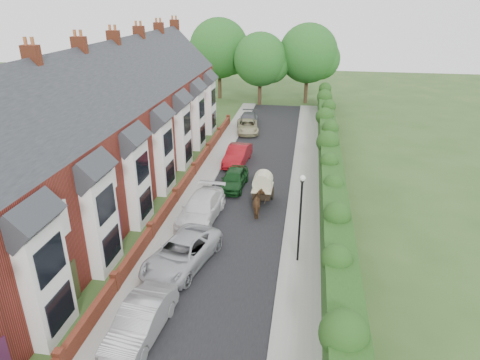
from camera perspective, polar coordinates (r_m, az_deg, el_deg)
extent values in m
plane|color=#2D4C1E|center=(21.21, -2.37, -16.02)|extent=(140.00, 140.00, 0.00)
cube|color=black|center=(30.44, 0.80, -2.80)|extent=(6.00, 58.00, 0.02)
cube|color=gray|center=(30.16, 8.54, -3.24)|extent=(2.20, 58.00, 0.12)
cube|color=gray|center=(31.15, -6.23, -2.20)|extent=(1.70, 58.00, 0.12)
cube|color=#979892|center=(30.17, 6.54, -3.10)|extent=(0.18, 58.00, 0.13)
cube|color=#979892|center=(30.96, -4.80, -2.30)|extent=(0.18, 58.00, 0.13)
cube|color=#143711|center=(29.71, 12.14, -1.40)|extent=(1.50, 58.00, 2.50)
cube|color=maroon|center=(31.46, -18.76, 3.21)|extent=(8.00, 40.00, 6.50)
cube|color=#24272B|center=(30.56, -19.55, 8.93)|extent=(8.00, 40.20, 8.00)
cube|color=white|center=(19.67, -24.31, -12.51)|extent=(0.70, 2.40, 5.20)
cube|color=black|center=(20.18, -22.81, -15.48)|extent=(0.06, 1.80, 1.60)
cube|color=black|center=(18.84, -23.96, -9.73)|extent=(0.06, 1.80, 1.60)
cube|color=#24272B|center=(18.27, -26.25, -4.71)|extent=(1.70, 2.60, 1.70)
cube|color=#3F2D2D|center=(22.09, -21.43, -12.65)|extent=(0.08, 0.90, 2.10)
cube|color=white|center=(20.32, -22.92, -5.10)|extent=(0.12, 1.20, 1.60)
cube|color=white|center=(23.26, -17.87, -5.67)|extent=(0.70, 2.40, 5.20)
cube|color=black|center=(23.69, -16.71, -8.30)|extent=(0.06, 1.80, 1.60)
cube|color=black|center=(22.56, -17.41, -3.10)|extent=(0.06, 1.80, 1.60)
cube|color=#24272B|center=(22.09, -19.17, 1.21)|extent=(1.70, 2.60, 1.70)
cube|color=#3F2D2D|center=(25.75, -16.05, -6.41)|extent=(0.08, 0.90, 2.10)
cube|color=white|center=(24.23, -16.99, 0.38)|extent=(0.12, 1.20, 1.60)
cube|color=white|center=(27.30, -13.35, -0.69)|extent=(0.70, 2.40, 5.20)
cube|color=black|center=(27.66, -12.41, -3.02)|extent=(0.06, 1.80, 1.60)
cube|color=black|center=(26.70, -12.86, 1.60)|extent=(0.06, 1.80, 1.60)
cube|color=#24272B|center=(26.30, -14.26, 5.30)|extent=(1.70, 2.60, 1.70)
cube|color=#3F2D2D|center=(29.80, -12.16, -1.74)|extent=(0.08, 0.90, 2.10)
cube|color=white|center=(28.48, -12.78, 4.28)|extent=(0.12, 1.20, 1.60)
cube|color=white|center=(31.61, -10.04, 2.96)|extent=(0.70, 2.40, 5.20)
cube|color=black|center=(31.93, -9.26, 0.92)|extent=(0.06, 1.80, 1.60)
cube|color=black|center=(31.10, -9.55, 5.00)|extent=(0.06, 1.80, 1.60)
cube|color=#24272B|center=(30.76, -10.70, 8.22)|extent=(1.70, 2.60, 1.70)
cube|color=#3F2D2D|center=(34.11, -9.24, 1.78)|extent=(0.08, 0.90, 2.10)
cube|color=white|center=(32.94, -9.65, 7.13)|extent=(0.12, 1.20, 1.60)
cube|color=white|center=(36.10, -7.52, 5.72)|extent=(0.70, 2.40, 5.20)
cube|color=black|center=(36.38, -6.87, 3.90)|extent=(0.06, 1.80, 1.60)
cube|color=black|center=(35.65, -7.05, 7.54)|extent=(0.06, 1.80, 1.60)
cube|color=#24272B|center=(35.36, -8.02, 10.37)|extent=(1.70, 2.60, 1.70)
cube|color=#3F2D2D|center=(38.58, -6.98, 4.50)|extent=(0.08, 0.90, 2.10)
cube|color=white|center=(37.54, -7.26, 9.29)|extent=(0.12, 1.20, 1.60)
cube|color=white|center=(40.71, -5.55, 7.86)|extent=(0.70, 2.40, 5.20)
cube|color=black|center=(40.96, -4.99, 6.23)|extent=(0.06, 1.80, 1.60)
cube|color=black|center=(40.31, -5.10, 9.48)|extent=(0.06, 1.80, 1.60)
cube|color=#24272B|center=(40.05, -5.94, 12.00)|extent=(1.70, 2.60, 1.70)
cube|color=#3F2D2D|center=(43.17, -5.18, 6.64)|extent=(0.08, 0.90, 2.10)
cube|color=white|center=(42.23, -5.37, 10.95)|extent=(0.12, 1.20, 1.60)
cube|color=white|center=(45.40, -3.97, 9.55)|extent=(0.70, 2.40, 5.20)
cube|color=black|center=(45.62, -3.47, 8.07)|extent=(0.06, 1.80, 1.60)
cube|color=black|center=(45.05, -3.55, 11.02)|extent=(0.06, 1.80, 1.60)
cube|color=#24272B|center=(44.81, -4.27, 13.28)|extent=(1.70, 2.60, 1.70)
cube|color=#3F2D2D|center=(47.84, -3.72, 8.36)|extent=(0.08, 0.90, 2.10)
cube|color=white|center=(46.98, -3.85, 12.28)|extent=(0.12, 1.20, 1.60)
cube|color=brown|center=(25.69, -25.94, 14.11)|extent=(0.90, 0.50, 1.60)
cylinder|color=brown|center=(25.71, -26.71, 16.14)|extent=(0.20, 0.20, 0.50)
cylinder|color=brown|center=(25.48, -25.95, 16.23)|extent=(0.20, 0.20, 0.50)
cube|color=brown|center=(29.92, -20.56, 15.96)|extent=(0.90, 0.50, 1.60)
cylinder|color=brown|center=(29.93, -21.18, 17.72)|extent=(0.20, 0.20, 0.50)
cylinder|color=brown|center=(29.74, -20.47, 17.79)|extent=(0.20, 0.20, 0.50)
cube|color=brown|center=(34.36, -16.47, 17.26)|extent=(0.90, 0.50, 1.60)
cylinder|color=brown|center=(34.37, -16.98, 18.81)|extent=(0.20, 0.20, 0.50)
cylinder|color=brown|center=(34.20, -16.34, 18.86)|extent=(0.20, 0.20, 0.50)
cube|color=brown|center=(38.93, -13.29, 18.20)|extent=(0.90, 0.50, 1.60)
cylinder|color=brown|center=(38.94, -13.72, 19.57)|extent=(0.20, 0.20, 0.50)
cylinder|color=brown|center=(38.79, -13.14, 19.61)|extent=(0.20, 0.20, 0.50)
cube|color=brown|center=(43.59, -10.76, 18.91)|extent=(0.90, 0.50, 1.60)
cylinder|color=brown|center=(43.60, -11.12, 20.14)|extent=(0.20, 0.20, 0.50)
cylinder|color=brown|center=(43.47, -10.60, 20.16)|extent=(0.20, 0.20, 0.50)
cube|color=brown|center=(48.33, -8.71, 19.45)|extent=(0.90, 0.50, 1.60)
cylinder|color=brown|center=(48.33, -9.02, 20.56)|extent=(0.20, 0.20, 0.50)
cylinder|color=brown|center=(48.21, -8.54, 20.58)|extent=(0.20, 0.20, 0.50)
cube|color=brown|center=(20.73, -19.23, -17.06)|extent=(0.30, 4.70, 0.90)
cube|color=brown|center=(24.28, -13.84, -9.76)|extent=(0.30, 4.70, 0.90)
cube|color=brown|center=(28.28, -10.06, -4.36)|extent=(0.30, 4.70, 0.90)
cube|color=brown|center=(32.56, -7.28, -0.32)|extent=(0.30, 4.70, 0.90)
cube|color=brown|center=(37.01, -5.16, 2.76)|extent=(0.30, 4.70, 0.90)
cube|color=brown|center=(41.59, -3.49, 5.17)|extent=(0.30, 4.70, 0.90)
cube|color=brown|center=(46.26, -2.15, 7.09)|extent=(0.30, 4.70, 0.90)
cube|color=brown|center=(22.38, -16.31, -12.93)|extent=(0.35, 0.35, 1.10)
cube|color=brown|center=(26.19, -11.81, -6.67)|extent=(0.35, 0.35, 1.10)
cube|color=brown|center=(30.35, -8.58, -2.03)|extent=(0.35, 0.35, 1.10)
cube|color=brown|center=(34.73, -6.16, 1.47)|extent=(0.35, 0.35, 1.10)
cube|color=brown|center=(39.26, -4.28, 4.17)|extent=(0.35, 0.35, 1.10)
cube|color=brown|center=(43.89, -2.79, 6.31)|extent=(0.35, 0.35, 1.10)
cube|color=brown|center=(48.59, -1.58, 8.03)|extent=(0.35, 0.35, 1.10)
cylinder|color=black|center=(22.87, 7.96, -5.76)|extent=(0.12, 0.12, 4.80)
cylinder|color=black|center=(21.79, 8.32, -0.13)|extent=(0.20, 0.20, 0.10)
sphere|color=silver|center=(21.73, 8.34, 0.24)|extent=(0.32, 0.32, 0.32)
cylinder|color=#332316|center=(57.46, 2.65, 12.30)|extent=(0.50, 0.50, 4.75)
sphere|color=#1F4E1A|center=(56.89, 2.72, 15.78)|extent=(6.80, 6.80, 6.80)
sphere|color=#1F4E1A|center=(57.14, 4.15, 15.10)|extent=(4.76, 4.76, 4.76)
cylinder|color=#332316|center=(59.01, 8.83, 12.60)|extent=(0.50, 0.50, 5.25)
sphere|color=#1F4E1A|center=(58.43, 9.07, 16.34)|extent=(7.60, 7.60, 7.60)
sphere|color=#1F4E1A|center=(58.82, 10.56, 15.57)|extent=(5.32, 5.32, 5.32)
cylinder|color=#332316|center=(61.25, -2.74, 13.36)|extent=(0.50, 0.50, 5.50)
sphere|color=#1F4E1A|center=(60.67, -2.81, 17.14)|extent=(8.00, 8.00, 8.00)
sphere|color=#1F4E1A|center=(60.75, -1.20, 16.44)|extent=(5.60, 5.60, 5.60)
imported|color=#9A9A9F|center=(19.54, -13.13, -17.84)|extent=(2.04, 4.81, 1.54)
imported|color=#B2B3BA|center=(23.42, -7.77, -9.63)|extent=(3.81, 6.03, 1.55)
imported|color=white|center=(27.83, -5.21, -3.74)|extent=(2.61, 5.65, 1.60)
imported|color=#113A15|center=(32.25, -0.81, 0.17)|extent=(1.89, 4.32, 1.45)
imported|color=maroon|center=(36.94, -0.33, 3.37)|extent=(2.02, 4.90, 1.58)
imported|color=tan|center=(45.69, 1.02, 7.16)|extent=(2.96, 5.01, 1.31)
imported|color=#56585D|center=(47.75, 1.12, 7.97)|extent=(2.32, 5.07, 1.44)
imported|color=#51341D|center=(28.20, 2.56, -3.29)|extent=(1.11, 1.98, 1.59)
cube|color=black|center=(29.96, 3.02, -1.44)|extent=(1.24, 2.07, 0.52)
cylinder|color=#BCB792|center=(29.67, 3.05, -0.17)|extent=(1.34, 1.29, 1.34)
cube|color=#BCB792|center=(29.86, 3.03, -0.99)|extent=(1.36, 2.12, 0.04)
cylinder|color=black|center=(30.77, 1.89, -1.57)|extent=(0.08, 0.93, 0.93)
cylinder|color=black|center=(30.64, 4.38, -1.74)|extent=(0.08, 0.93, 0.93)
cylinder|color=black|center=(28.96, 2.06, -2.23)|extent=(0.06, 1.86, 0.06)
cylinder|color=black|center=(28.89, 3.48, -2.33)|extent=(0.06, 1.86, 0.06)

